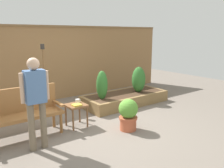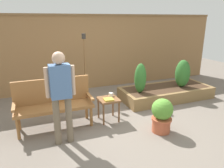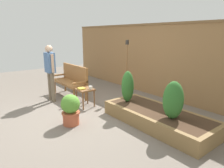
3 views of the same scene
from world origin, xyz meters
TOP-DOWN VIEW (x-y plane):
  - ground_plane at (0.00, 0.00)m, footprint 14.00×14.00m
  - fence_back at (0.00, 2.60)m, footprint 8.40×0.14m
  - garden_bench at (-1.38, 0.51)m, footprint 1.44×0.48m
  - side_table at (-0.32, 0.34)m, footprint 0.40×0.40m
  - cup_on_table at (-0.22, 0.45)m, footprint 0.12×0.09m
  - book_on_table at (-0.35, 0.26)m, footprint 0.19×0.17m
  - potted_boxwood at (0.43, -0.45)m, footprint 0.39×0.39m
  - raised_planter_bed at (1.55, 0.98)m, footprint 2.40×1.00m
  - shrub_near_bench at (0.71, 0.88)m, footprint 0.29×0.29m
  - shrub_far_corner at (1.96, 0.88)m, footprint 0.38×0.38m
  - tiki_torch at (-0.40, 1.85)m, footprint 0.10×0.10m
  - person_by_bench at (-1.31, -0.16)m, footprint 0.47×0.20m

SIDE VIEW (x-z plane):
  - ground_plane at x=0.00m, z-range 0.00..0.00m
  - raised_planter_bed at x=1.55m, z-range 0.00..0.30m
  - potted_boxwood at x=0.43m, z-range 0.02..0.67m
  - side_table at x=-0.32m, z-range 0.16..0.64m
  - book_on_table at x=-0.35m, z-range 0.48..0.51m
  - cup_on_table at x=-0.22m, z-range 0.48..0.56m
  - garden_bench at x=-1.38m, z-range 0.07..1.01m
  - shrub_far_corner at x=1.96m, z-range 0.30..1.02m
  - shrub_near_bench at x=0.71m, z-range 0.30..1.02m
  - person_by_bench at x=-1.31m, z-range 0.15..1.71m
  - fence_back at x=0.00m, z-range 0.01..2.17m
  - tiki_torch at x=-0.40m, z-range 0.31..1.99m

